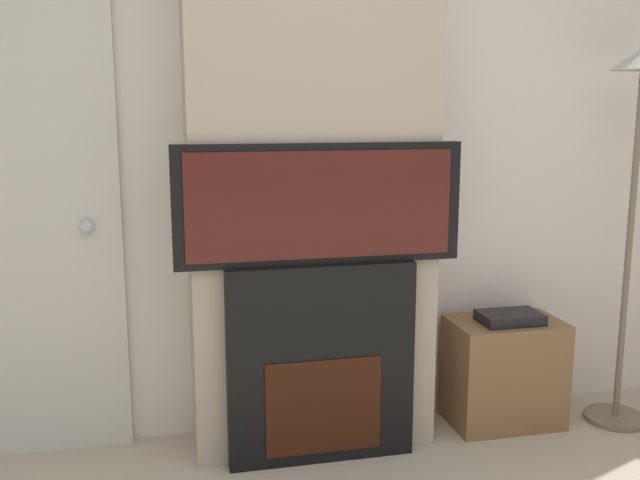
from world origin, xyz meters
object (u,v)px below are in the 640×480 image
fireplace (320,363)px  media_stand (504,370)px  floor_lamp (637,150)px  television (320,204)px

fireplace → media_stand: fireplace is taller
fireplace → floor_lamp: size_ratio=0.49×
floor_lamp → media_stand: size_ratio=3.16×
fireplace → media_stand: (0.94, 0.14, -0.17)m
fireplace → media_stand: bearing=8.6°
floor_lamp → television: bearing=-178.6°
fireplace → television: 0.68m
television → floor_lamp: size_ratio=0.68×
floor_lamp → fireplace: bearing=-178.7°
television → media_stand: 1.27m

